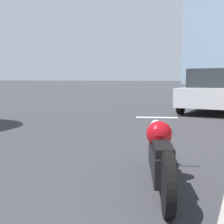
{
  "coord_description": "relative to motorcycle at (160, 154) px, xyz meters",
  "views": [
    {
      "loc": [
        4.57,
        0.36,
        1.38
      ],
      "look_at": [
        1.97,
        6.23,
        0.69
      ],
      "focal_mm": 50.0,
      "sensor_mm": 36.0,
      "label": 1
    }
  ],
  "objects": [
    {
      "name": "motorcycle",
      "position": [
        0.0,
        0.0,
        0.0
      ],
      "size": [
        1.02,
        2.28,
        0.82
      ],
      "rotation": [
        0.0,
        0.0,
        0.35
      ],
      "color": "black",
      "rests_on": "ground_plane"
    },
    {
      "name": "parked_car_silver",
      "position": [
        -0.45,
        9.62,
        0.46
      ],
      "size": [
        2.21,
        4.65,
        1.78
      ],
      "rotation": [
        0.0,
        0.0,
        -0.08
      ],
      "color": "#BCBCC1",
      "rests_on": "ground_plane"
    }
  ]
}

